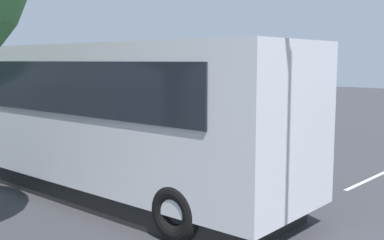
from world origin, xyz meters
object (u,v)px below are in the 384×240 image
tour_bus (91,118)px  parked_motorcycle_silver (257,173)px  spectator_left (177,132)px  traffic_cone (195,137)px  spectator_centre (148,125)px  stunt_motorcycle (187,112)px  spectator_far_left (209,136)px

tour_bus → parked_motorcycle_silver: (-3.00, -2.25, -1.16)m
tour_bus → spectator_left: tour_bus is taller
tour_bus → traffic_cone: bearing=-69.1°
spectator_centre → traffic_cone: bearing=-75.6°
traffic_cone → tour_bus: bearing=110.9°
spectator_centre → stunt_motorcycle: bearing=-60.4°
spectator_far_left → tour_bus: bearing=68.8°
spectator_centre → parked_motorcycle_silver: (-4.45, 0.68, -0.57)m
spectator_far_left → parked_motorcycle_silver: size_ratio=0.85×
traffic_cone → stunt_motorcycle: bearing=-34.6°
stunt_motorcycle → traffic_cone: 1.83m
tour_bus → spectator_centre: 3.32m
spectator_centre → parked_motorcycle_silver: spectator_centre is taller
spectator_far_left → parked_motorcycle_silver: 2.07m
tour_bus → traffic_cone: tour_bus is taller
spectator_left → parked_motorcycle_silver: 3.20m
spectator_far_left → spectator_left: 1.19m
tour_bus → traffic_cone: size_ratio=16.80×
stunt_motorcycle → traffic_cone: (-1.39, 0.96, -0.70)m
tour_bus → traffic_cone: (2.15, -5.65, -1.34)m
parked_motorcycle_silver → tour_bus: bearing=36.9°
stunt_motorcycle → traffic_cone: stunt_motorcycle is taller
spectator_centre → stunt_motorcycle: 4.23m
spectator_left → traffic_cone: 3.57m
spectator_left → spectator_centre: (1.35, -0.12, 0.05)m
spectator_far_left → traffic_cone: spectator_far_left is taller
spectator_left → stunt_motorcycle: 5.12m
parked_motorcycle_silver → traffic_cone: size_ratio=3.26×
tour_bus → spectator_centre: (1.46, -2.93, -0.59)m
tour_bus → stunt_motorcycle: size_ratio=5.58×
spectator_far_left → stunt_motorcycle: spectator_far_left is taller
spectator_centre → parked_motorcycle_silver: size_ratio=0.86×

